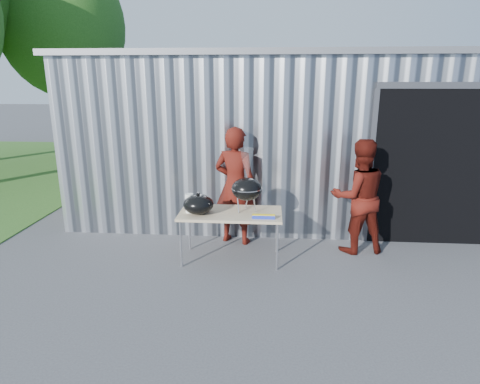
# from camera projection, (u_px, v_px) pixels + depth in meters

# --- Properties ---
(ground) EXTENTS (80.00, 80.00, 0.00)m
(ground) POSITION_uv_depth(u_px,v_px,m) (234.00, 285.00, 5.32)
(ground) COLOR #444447
(building) EXTENTS (8.20, 6.20, 3.10)m
(building) POSITION_uv_depth(u_px,v_px,m) (291.00, 129.00, 9.25)
(building) COLOR silver
(building) RESTS_ON ground
(tree_far) EXTENTS (4.03, 4.03, 6.67)m
(tree_far) POSITION_uv_depth(u_px,v_px,m) (63.00, 26.00, 13.27)
(tree_far) COLOR #442D19
(tree_far) RESTS_ON ground
(folding_table) EXTENTS (1.50, 0.75, 0.75)m
(folding_table) POSITION_uv_depth(u_px,v_px,m) (231.00, 215.00, 5.91)
(folding_table) COLOR tan
(folding_table) RESTS_ON ground
(kettle_grill) EXTENTS (0.45, 0.45, 0.94)m
(kettle_grill) POSITION_uv_depth(u_px,v_px,m) (247.00, 184.00, 5.84)
(kettle_grill) COLOR black
(kettle_grill) RESTS_ON folding_table
(grill_lid) EXTENTS (0.44, 0.44, 0.32)m
(grill_lid) POSITION_uv_depth(u_px,v_px,m) (198.00, 204.00, 5.80)
(grill_lid) COLOR black
(grill_lid) RESTS_ON folding_table
(paper_towels) EXTENTS (0.12, 0.12, 0.28)m
(paper_towels) POSITION_uv_depth(u_px,v_px,m) (189.00, 203.00, 5.85)
(paper_towels) COLOR white
(paper_towels) RESTS_ON folding_table
(white_tub) EXTENTS (0.20, 0.15, 0.10)m
(white_tub) POSITION_uv_depth(u_px,v_px,m) (196.00, 204.00, 6.14)
(white_tub) COLOR white
(white_tub) RESTS_ON folding_table
(foil_box) EXTENTS (0.32, 0.05, 0.06)m
(foil_box) POSITION_uv_depth(u_px,v_px,m) (264.00, 217.00, 5.61)
(foil_box) COLOR #1C2FB7
(foil_box) RESTS_ON folding_table
(person_cook) EXTENTS (0.81, 0.65, 1.93)m
(person_cook) POSITION_uv_depth(u_px,v_px,m) (235.00, 186.00, 6.52)
(person_cook) COLOR #48100A
(person_cook) RESTS_ON ground
(person_bystander) EXTENTS (0.98, 0.82, 1.78)m
(person_bystander) POSITION_uv_depth(u_px,v_px,m) (358.00, 197.00, 6.18)
(person_bystander) COLOR #48100A
(person_bystander) RESTS_ON ground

